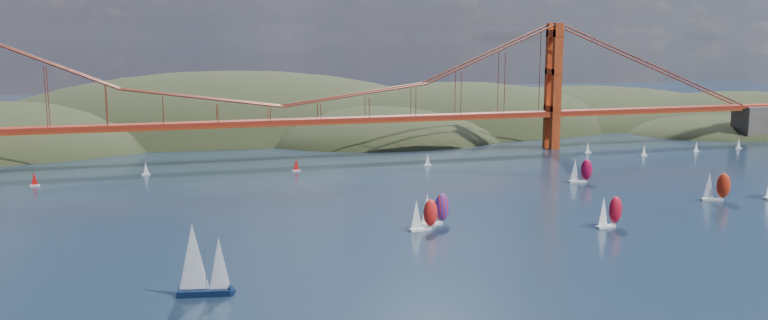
{
  "coord_description": "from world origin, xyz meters",
  "views": [
    {
      "loc": [
        -47.29,
        -113.57,
        48.64
      ],
      "look_at": [
        14.78,
        90.0,
        13.85
      ],
      "focal_mm": 35.0,
      "sensor_mm": 36.0,
      "label": 1
    }
  ],
  "objects_px": {
    "racer_1": "(609,211)",
    "racer_3": "(580,170)",
    "racer_0": "(423,214)",
    "racer_rwb": "(434,208)",
    "racer_2": "(716,186)",
    "sloop_navy": "(201,260)"
  },
  "relations": [
    {
      "from": "racer_1",
      "to": "racer_rwb",
      "type": "distance_m",
      "value": 45.27
    },
    {
      "from": "racer_3",
      "to": "racer_rwb",
      "type": "xyz_separation_m",
      "value": [
        -68.15,
        -40.14,
        0.15
      ]
    },
    {
      "from": "racer_1",
      "to": "racer_3",
      "type": "relative_size",
      "value": 1.0
    },
    {
      "from": "racer_0",
      "to": "racer_rwb",
      "type": "xyz_separation_m",
      "value": [
        4.72,
        4.47,
        0.22
      ]
    },
    {
      "from": "sloop_navy",
      "to": "racer_3",
      "type": "relative_size",
      "value": 1.72
    },
    {
      "from": "sloop_navy",
      "to": "racer_rwb",
      "type": "bearing_deg",
      "value": 42.09
    },
    {
      "from": "racer_0",
      "to": "racer_3",
      "type": "relative_size",
      "value": 0.98
    },
    {
      "from": "sloop_navy",
      "to": "racer_1",
      "type": "relative_size",
      "value": 1.72
    },
    {
      "from": "racer_2",
      "to": "racer_3",
      "type": "relative_size",
      "value": 1.06
    },
    {
      "from": "racer_3",
      "to": "racer_rwb",
      "type": "height_order",
      "value": "racer_rwb"
    },
    {
      "from": "sloop_navy",
      "to": "racer_1",
      "type": "distance_m",
      "value": 106.78
    },
    {
      "from": "racer_2",
      "to": "racer_1",
      "type": "bearing_deg",
      "value": -142.54
    },
    {
      "from": "racer_2",
      "to": "racer_rwb",
      "type": "relative_size",
      "value": 1.03
    },
    {
      "from": "racer_0",
      "to": "racer_rwb",
      "type": "height_order",
      "value": "racer_rwb"
    },
    {
      "from": "racer_1",
      "to": "racer_rwb",
      "type": "bearing_deg",
      "value": 150.06
    },
    {
      "from": "sloop_navy",
      "to": "racer_rwb",
      "type": "xyz_separation_m",
      "value": [
        61.78,
        38.15,
        -2.46
      ]
    },
    {
      "from": "sloop_navy",
      "to": "racer_0",
      "type": "height_order",
      "value": "sloop_navy"
    },
    {
      "from": "racer_2",
      "to": "racer_0",
      "type": "bearing_deg",
      "value": -158.68
    },
    {
      "from": "racer_1",
      "to": "racer_3",
      "type": "distance_m",
      "value": 61.26
    },
    {
      "from": "racer_0",
      "to": "racer_1",
      "type": "xyz_separation_m",
      "value": [
        47.25,
        -11.04,
        0.06
      ]
    },
    {
      "from": "sloop_navy",
      "to": "racer_rwb",
      "type": "relative_size",
      "value": 1.66
    },
    {
      "from": "racer_1",
      "to": "racer_0",
      "type": "bearing_deg",
      "value": 156.94
    }
  ]
}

